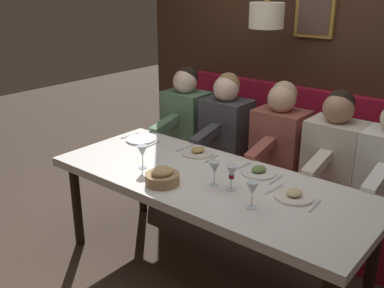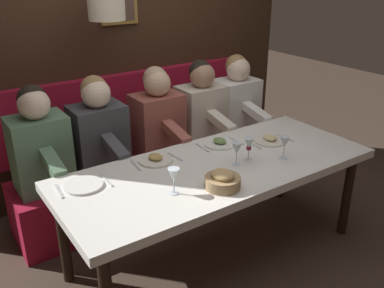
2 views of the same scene
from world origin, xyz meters
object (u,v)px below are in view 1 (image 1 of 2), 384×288
at_px(diner_farthest, 186,113).
at_px(wine_glass_3, 214,168).
at_px(dining_table, 209,187).
at_px(wine_glass_1, 142,152).
at_px(wine_glass_2, 232,173).
at_px(diner_near, 334,147).
at_px(bread_bowl, 162,177).
at_px(diner_far, 226,122).
at_px(wine_glass_0, 252,189).
at_px(diner_middle, 280,134).

height_order(diner_farthest, wine_glass_3, diner_farthest).
bearing_deg(dining_table, wine_glass_1, 109.09).
bearing_deg(wine_glass_2, wine_glass_1, 98.66).
bearing_deg(wine_glass_1, dining_table, -70.91).
height_order(diner_near, diner_farthest, same).
height_order(wine_glass_1, wine_glass_2, same).
bearing_deg(diner_near, dining_table, 151.24).
bearing_deg(wine_glass_1, bread_bowl, -110.27).
bearing_deg(diner_farthest, wine_glass_1, -155.06).
xyz_separation_m(diner_far, wine_glass_1, (-1.04, -0.03, 0.04)).
xyz_separation_m(diner_far, bread_bowl, (-1.14, -0.32, -0.03)).
bearing_deg(dining_table, wine_glass_2, -104.36).
height_order(wine_glass_2, wine_glass_3, same).
xyz_separation_m(dining_table, wine_glass_0, (-0.17, -0.44, 0.18)).
relative_size(diner_far, diner_farthest, 1.00).
height_order(dining_table, bread_bowl, bread_bowl).
xyz_separation_m(diner_near, diner_far, (0.00, 0.97, 0.00)).
relative_size(wine_glass_1, wine_glass_3, 1.00).
distance_m(dining_table, wine_glass_2, 0.29).
bearing_deg(diner_far, diner_middle, -90.00).
distance_m(diner_far, wine_glass_0, 1.40).
distance_m(diner_near, diner_farthest, 1.42).
bearing_deg(diner_near, diner_far, 90.00).
relative_size(wine_glass_2, bread_bowl, 0.75).
distance_m(diner_far, wine_glass_1, 1.04).
height_order(dining_table, diner_middle, diner_middle).
height_order(diner_middle, wine_glass_1, diner_middle).
relative_size(diner_near, diner_middle, 1.00).
xyz_separation_m(diner_far, diner_farthest, (0.00, 0.45, 0.00)).
bearing_deg(wine_glass_3, diner_far, 31.55).
bearing_deg(wine_glass_3, diner_near, -22.18).
bearing_deg(diner_farthest, dining_table, -133.19).
xyz_separation_m(diner_near, wine_glass_1, (-1.04, 0.94, 0.04)).
relative_size(dining_table, wine_glass_3, 13.45).
relative_size(diner_near, wine_glass_3, 4.82).
height_order(wine_glass_0, wine_glass_3, same).
bearing_deg(wine_glass_0, diner_middle, 20.95).
xyz_separation_m(wine_glass_2, bread_bowl, (-0.21, 0.39, -0.07)).
height_order(diner_far, bread_bowl, diner_far).
bearing_deg(wine_glass_0, diner_near, -2.43).
bearing_deg(diner_farthest, bread_bowl, -146.17).
xyz_separation_m(diner_middle, diner_farthest, (0.00, 0.97, 0.00)).
relative_size(diner_near, wine_glass_1, 4.82).
height_order(diner_near, wine_glass_0, diner_near).
bearing_deg(diner_middle, diner_far, 90.00).
xyz_separation_m(wine_glass_0, wine_glass_1, (0.01, 0.90, 0.00)).
bearing_deg(dining_table, diner_near, -28.76).
height_order(diner_middle, diner_farthest, same).
relative_size(wine_glass_1, wine_glass_2, 1.00).
bearing_deg(diner_far, wine_glass_1, -178.24).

